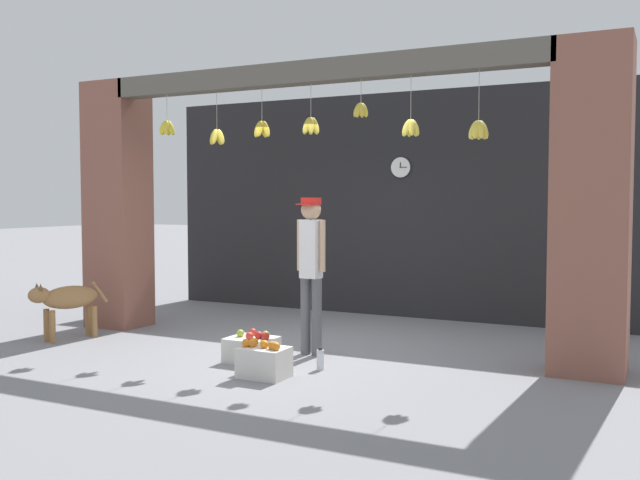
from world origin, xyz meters
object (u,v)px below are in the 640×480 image
Objects in this scene: fruit_crate_oranges at (264,361)px; wall_clock at (401,167)px; shopkeeper at (311,262)px; fruit_crate_apples at (252,349)px; dog at (67,300)px; water_bottle at (320,360)px.

wall_clock is at bearing 90.76° from fruit_crate_oranges.
shopkeeper is 3.52× the size of fruit_crate_apples.
water_bottle is at bearing 109.62° from dog.
dog is 4.35× the size of water_bottle.
shopkeeper is at bearing -89.98° from wall_clock.
fruit_crate_oranges is at bearing -48.14° from fruit_crate_apples.
fruit_crate_oranges is at bearing 100.31° from dog.
fruit_crate_oranges is at bearing 96.13° from shopkeeper.
fruit_crate_oranges reaches higher than fruit_crate_apples.
shopkeeper is at bearing 120.36° from dog.
wall_clock is (-0.40, 3.33, 2.02)m from water_bottle.
dog is at bearing 179.98° from water_bottle.
dog is 3.10m from fruit_crate_oranges.
shopkeeper is (2.99, 0.57, 0.53)m from dog.
shopkeeper is 1.11m from fruit_crate_apples.
fruit_crate_oranges is at bearing -89.24° from wall_clock.
wall_clock reaches higher than fruit_crate_oranges.
water_bottle is (0.34, 0.50, -0.05)m from fruit_crate_oranges.
water_bottle is 3.92m from wall_clock.
wall_clock is (2.99, 3.33, 1.65)m from dog.
shopkeeper is 5.64× the size of wall_clock.
fruit_crate_oranges is 4.31m from wall_clock.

